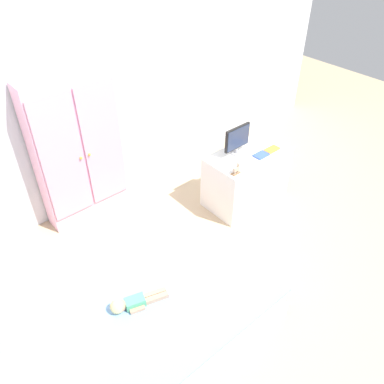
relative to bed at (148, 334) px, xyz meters
The scene contains 10 objects.
ground_plane 0.57m from the bed, 12.41° to the left, with size 10.00×10.00×0.02m, color tan.
back_wall 2.14m from the bed, 72.63° to the left, with size 6.40×0.05×2.70m, color silver.
bed is the anchor object (origin of this frame).
doll 0.25m from the bed, 101.05° to the left, with size 0.39×0.19×0.10m.
wardrobe 1.67m from the bed, 75.33° to the left, with size 0.76×0.25×1.38m.
tv_stand 1.81m from the bed, 22.45° to the left, with size 0.79×0.44×0.54m, color silver.
tv_monitor 1.83m from the bed, 25.82° to the left, with size 0.28×0.10×0.28m.
rocking_horse_toy 1.52m from the bed, 21.81° to the left, with size 0.09×0.04×0.11m.
book_blue 1.86m from the bed, 18.86° to the left, with size 0.14×0.10×0.01m, color blue.
book_orange 2.00m from the bed, 17.45° to the left, with size 0.15×0.08×0.01m, color orange.
Camera 1 is at (-1.25, -1.41, 2.51)m, focal length 36.72 mm.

